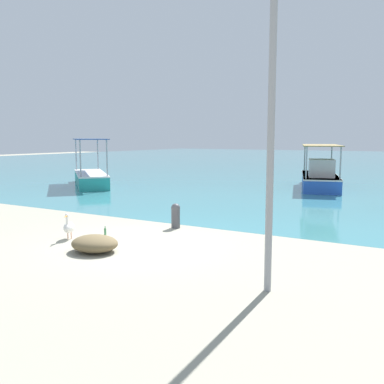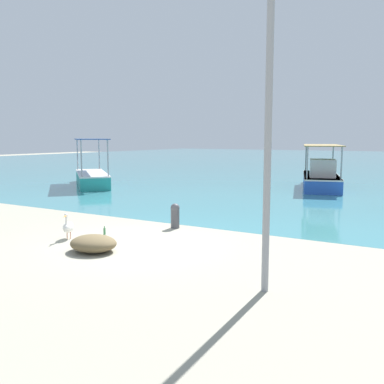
% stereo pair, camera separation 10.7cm
% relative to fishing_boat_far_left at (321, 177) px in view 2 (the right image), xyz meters
% --- Properties ---
extents(ground, '(120.00, 120.00, 0.00)m').
position_rel_fishing_boat_far_left_xyz_m(ground, '(-1.27, -16.32, -0.67)').
color(ground, '#A19D89').
extents(harbor_water, '(110.00, 90.00, 0.00)m').
position_rel_fishing_boat_far_left_xyz_m(harbor_water, '(-1.27, 31.68, -0.67)').
color(harbor_water, teal).
rests_on(harbor_water, ground).
extents(fishing_boat_far_left, '(3.78, 6.98, 2.57)m').
position_rel_fishing_boat_far_left_xyz_m(fishing_boat_far_left, '(0.00, 0.00, 0.00)').
color(fishing_boat_far_left, blue).
rests_on(fishing_boat_far_left, harbor_water).
extents(fishing_boat_center, '(5.86, 5.61, 2.92)m').
position_rel_fishing_boat_far_left_xyz_m(fishing_boat_center, '(-12.83, -5.73, -0.08)').
color(fishing_boat_center, teal).
rests_on(fishing_boat_center, harbor_water).
extents(pelican, '(0.52, 0.74, 0.80)m').
position_rel_fishing_boat_far_left_xyz_m(pelican, '(-3.35, -16.78, -0.29)').
color(pelican, '#E0997A').
rests_on(pelican, ground).
extents(lamp_post, '(0.28, 0.28, 6.18)m').
position_rel_fishing_boat_far_left_xyz_m(lamp_post, '(3.25, -17.95, 2.78)').
color(lamp_post, gray).
rests_on(lamp_post, ground).
extents(mooring_bollard, '(0.30, 0.30, 0.83)m').
position_rel_fishing_boat_far_left_xyz_m(mooring_bollard, '(-1.45, -13.86, -0.23)').
color(mooring_bollard, '#47474C').
rests_on(mooring_bollard, ground).
extents(net_pile, '(1.30, 1.10, 0.44)m').
position_rel_fishing_boat_far_left_xyz_m(net_pile, '(-1.72, -17.46, -0.45)').
color(net_pile, brown).
rests_on(net_pile, ground).
extents(glass_bottle, '(0.07, 0.07, 0.27)m').
position_rel_fishing_boat_far_left_xyz_m(glass_bottle, '(-2.81, -15.80, -0.56)').
color(glass_bottle, '#3F7F4C').
rests_on(glass_bottle, ground).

